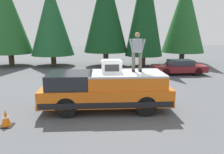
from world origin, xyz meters
name	(u,v)px	position (x,y,z in m)	size (l,w,h in m)	color
ground_plane	(123,109)	(0.00, 0.00, 0.00)	(90.00, 90.00, 0.00)	#4C4F51
pickup_truck	(106,90)	(-0.04, 0.77, 0.87)	(2.01, 5.54, 1.65)	orange
compressor_unit	(112,66)	(-0.10, 0.53, 1.93)	(0.65, 0.84, 0.56)	silver
person_on_truck_bed	(137,51)	(0.14, -0.59, 2.55)	(0.29, 0.72, 1.69)	#423D38
parked_car_maroon	(179,67)	(7.78, -5.34, 0.58)	(1.64, 4.10, 1.16)	maroon
traffic_cone	(6,119)	(-1.61, 4.45, 0.29)	(0.47, 0.47, 0.62)	black
conifer_far_left	(184,15)	(14.18, -7.93, 5.00)	(4.43, 4.43, 8.85)	#4C3826
conifer_left	(145,6)	(12.16, -3.31, 5.71)	(3.60, 3.60, 10.40)	#4C3826
conifer_center_left	(106,9)	(12.66, 0.35, 5.49)	(4.27, 4.27, 9.61)	#4C3826
conifer_center_right	(51,19)	(13.11, 5.59, 4.50)	(4.18, 4.18, 7.96)	#4C3826
conifer_right	(8,18)	(13.23, 9.75, 4.65)	(4.29, 4.29, 8.08)	#4C3826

